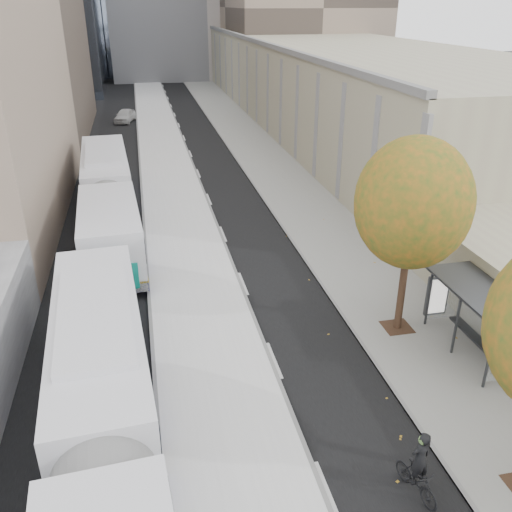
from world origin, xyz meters
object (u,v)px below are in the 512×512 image
object	(u,v)px
bus_shelter	(484,301)
distant_car	(125,116)
bus_near	(104,447)
cyclist	(418,472)
bus_far	(108,196)

from	to	relation	value
bus_shelter	distant_car	size ratio (longest dim) A/B	1.10
bus_near	distant_car	distance (m)	49.71
bus_near	cyclist	bearing A→B (deg)	-15.52
cyclist	distant_car	distance (m)	51.88
bus_shelter	bus_far	world-z (taller)	bus_far
bus_shelter	cyclist	xyz separation A→B (m)	(-5.12, -5.43, -1.42)
bus_shelter	bus_near	world-z (taller)	bus_near
bus_far	distant_car	bearing A→B (deg)	85.43
bus_near	distant_car	size ratio (longest dim) A/B	4.64
bus_far	bus_shelter	bearing A→B (deg)	-52.88
bus_near	distant_car	world-z (taller)	bus_near
bus_shelter	distant_car	xyz separation A→B (m)	(-12.82, 45.88, -1.51)
distant_car	bus_shelter	bearing A→B (deg)	-60.14
bus_shelter	distant_car	world-z (taller)	bus_shelter
distant_car	bus_near	bearing A→B (deg)	-75.89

